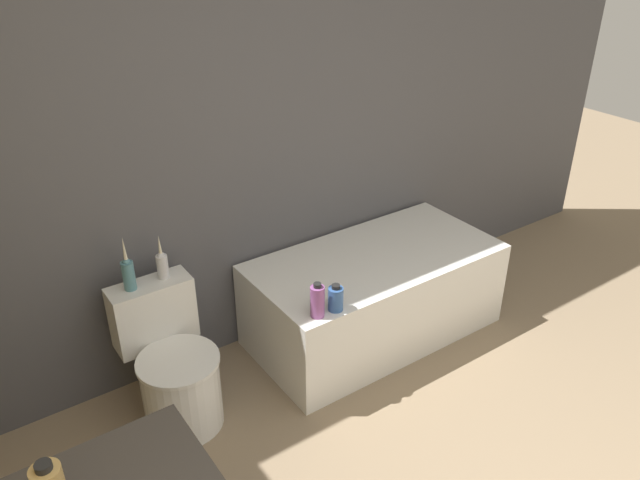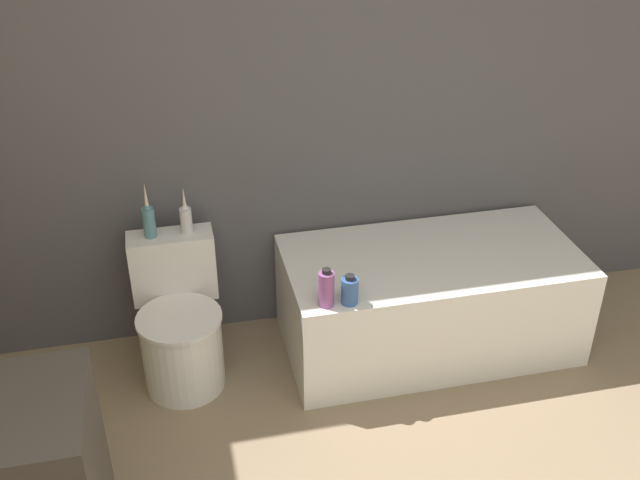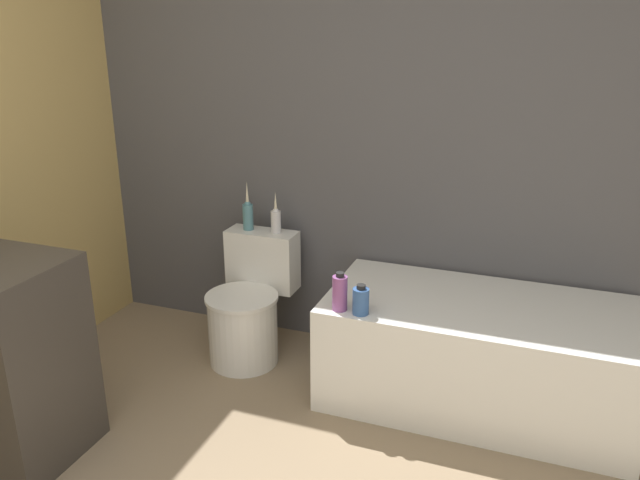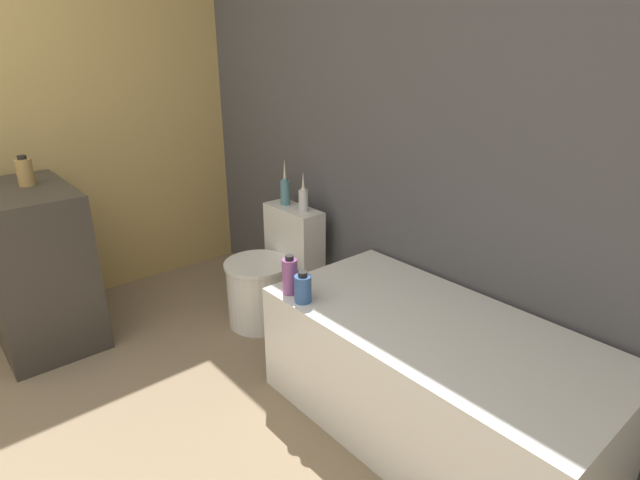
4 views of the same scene
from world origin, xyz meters
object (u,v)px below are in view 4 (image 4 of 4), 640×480
at_px(vase_silver, 303,198).
at_px(soap_bottle_glass, 25,172).
at_px(bathtub, 432,377).
at_px(shampoo_bottle_short, 303,288).
at_px(vase_gold, 285,190).
at_px(shampoo_bottle_tall, 290,276).
at_px(toilet, 269,276).

bearing_deg(vase_silver, soap_bottle_glass, -122.41).
distance_m(bathtub, shampoo_bottle_short, 0.67).
distance_m(soap_bottle_glass, shampoo_bottle_short, 1.67).
relative_size(bathtub, soap_bottle_glass, 8.94).
bearing_deg(vase_silver, vase_gold, -177.93).
bearing_deg(shampoo_bottle_tall, soap_bottle_glass, -151.64).
xyz_separation_m(toilet, soap_bottle_glass, (-0.71, -1.05, 0.68)).
bearing_deg(vase_silver, shampoo_bottle_short, -38.96).
bearing_deg(bathtub, vase_gold, 170.33).
bearing_deg(shampoo_bottle_short, bathtub, 30.79).
bearing_deg(shampoo_bottle_tall, toilet, 153.52).
distance_m(vase_gold, shampoo_bottle_tall, 0.91).
distance_m(bathtub, shampoo_bottle_tall, 0.76).
relative_size(shampoo_bottle_tall, shampoo_bottle_short, 1.29).
bearing_deg(bathtub, shampoo_bottle_short, -149.21).
height_order(bathtub, shampoo_bottle_tall, shampoo_bottle_tall).
xyz_separation_m(shampoo_bottle_tall, shampoo_bottle_short, (0.10, -0.01, -0.02)).
distance_m(vase_gold, vase_silver, 0.17).
relative_size(toilet, vase_gold, 2.43).
bearing_deg(toilet, shampoo_bottle_tall, -26.48).
bearing_deg(shampoo_bottle_short, soap_bottle_glass, -153.60).
relative_size(soap_bottle_glass, vase_gold, 0.58).
xyz_separation_m(vase_silver, shampoo_bottle_short, (0.66, -0.53, -0.16)).
relative_size(vase_gold, shampoo_bottle_short, 1.95).
xyz_separation_m(bathtub, shampoo_bottle_tall, (-0.61, -0.29, 0.35)).
xyz_separation_m(soap_bottle_glass, vase_silver, (0.80, 1.26, -0.21)).
relative_size(toilet, soap_bottle_glass, 4.19).
bearing_deg(vase_gold, soap_bottle_glass, -116.65).
bearing_deg(bathtub, vase_silver, 168.65).
height_order(bathtub, shampoo_bottle_short, shampoo_bottle_short).
xyz_separation_m(bathtub, vase_silver, (-1.17, 0.23, 0.49)).
bearing_deg(shampoo_bottle_tall, shampoo_bottle_short, -4.09).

